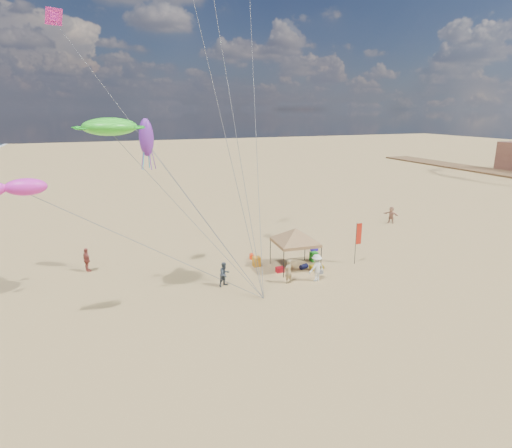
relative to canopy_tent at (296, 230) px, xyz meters
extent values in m
plane|color=tan|center=(-3.53, -4.39, -2.87)|extent=(280.00, 280.00, 0.00)
cylinder|color=black|center=(-1.28, 1.48, -1.95)|extent=(0.06, 0.06, 1.84)
cylinder|color=black|center=(1.48, 1.28, -1.95)|extent=(0.06, 0.06, 1.84)
cylinder|color=black|center=(-1.48, -1.28, -1.95)|extent=(0.06, 0.06, 1.84)
cylinder|color=black|center=(1.28, -1.48, -1.95)|extent=(0.06, 0.06, 1.84)
cube|color=olive|center=(0.00, 0.00, -0.92)|extent=(3.05, 3.05, 0.22)
pyramid|color=olive|center=(0.00, 0.00, 0.12)|extent=(5.58, 5.58, 0.92)
cylinder|color=black|center=(4.50, -0.84, -1.30)|extent=(0.04, 0.04, 3.15)
cube|color=red|center=(4.74, -0.83, -0.57)|extent=(0.46, 0.04, 1.57)
cube|color=red|center=(-1.32, -0.32, -2.68)|extent=(0.54, 0.38, 0.38)
cube|color=#2314A4|center=(3.20, 2.88, -2.68)|extent=(0.54, 0.38, 0.38)
cylinder|color=#0B0D33|center=(0.54, -0.37, -2.69)|extent=(0.69, 0.54, 0.36)
cylinder|color=#FF360E|center=(-2.16, 2.99, -2.69)|extent=(0.54, 0.69, 0.36)
cube|color=#167B17|center=(1.99, 0.78, -2.52)|extent=(0.50, 0.50, 0.70)
cube|color=orange|center=(-2.41, 1.38, -2.52)|extent=(0.50, 0.50, 0.70)
cube|color=slate|center=(1.19, -1.60, -2.73)|extent=(0.34, 0.30, 0.28)
cube|color=yellow|center=(1.33, -0.81, -2.67)|extent=(0.90, 0.50, 0.24)
imported|color=tan|center=(-1.59, -2.25, -2.05)|extent=(0.69, 0.56, 1.64)
imported|color=#323B45|center=(-5.62, -1.16, -2.07)|extent=(0.96, 0.87, 1.61)
imported|color=white|center=(0.30, -2.59, -1.94)|extent=(1.32, 0.94, 1.85)
imported|color=#9F483D|center=(-13.85, 4.74, -2.00)|extent=(0.78, 1.10, 1.73)
imported|color=tan|center=(14.57, 7.67, -2.02)|extent=(1.18, 1.63, 1.70)
ellipsoid|color=#3CF52E|center=(-11.82, -1.31, 7.28)|extent=(3.52, 3.23, 0.95)
ellipsoid|color=#F52CCB|center=(-15.89, -3.15, 4.63)|extent=(2.01, 1.30, 0.83)
ellipsoid|color=purple|center=(-9.48, 2.62, 6.43)|extent=(1.03, 1.03, 2.40)
cube|color=#E22499|center=(-14.31, 8.49, 14.20)|extent=(1.22, 0.91, 1.02)
camera|label=1|loc=(-12.91, -25.31, 8.16)|focal=29.45mm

